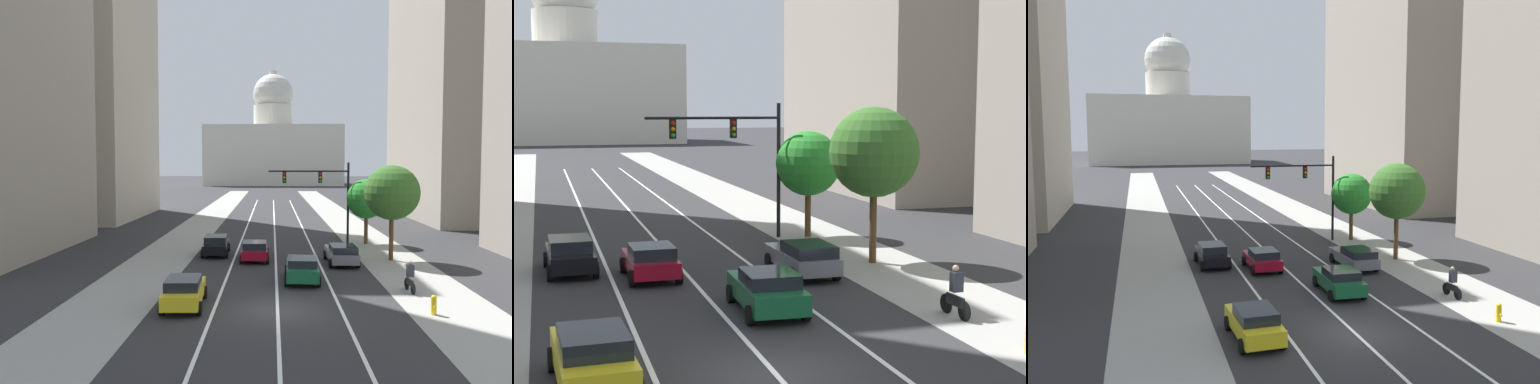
% 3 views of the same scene
% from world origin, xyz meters
% --- Properties ---
extents(ground_plane, '(400.00, 400.00, 0.00)m').
position_xyz_m(ground_plane, '(0.00, 40.00, 0.00)').
color(ground_plane, '#2B2B2D').
extents(sidewalk_right, '(4.61, 130.00, 0.01)m').
position_xyz_m(sidewalk_right, '(8.34, 35.00, 0.01)').
color(sidewalk_right, gray).
rests_on(sidewalk_right, ground).
extents(lane_stripe_left, '(0.16, 90.00, 0.01)m').
position_xyz_m(lane_stripe_left, '(-3.02, 25.00, 0.01)').
color(lane_stripe_left, white).
rests_on(lane_stripe_left, ground).
extents(lane_stripe_center, '(0.16, 90.00, 0.01)m').
position_xyz_m(lane_stripe_center, '(0.00, 25.00, 0.01)').
color(lane_stripe_center, white).
rests_on(lane_stripe_center, ground).
extents(lane_stripe_right, '(0.16, 90.00, 0.01)m').
position_xyz_m(lane_stripe_right, '(3.02, 25.00, 0.01)').
color(lane_stripe_right, white).
rests_on(lane_stripe_right, ground).
extents(capitol_building, '(42.78, 25.33, 36.57)m').
position_xyz_m(capitol_building, '(0.00, 139.19, 11.76)').
color(capitol_building, beige).
rests_on(capitol_building, ground).
extents(car_gray, '(2.07, 4.60, 1.42)m').
position_xyz_m(car_gray, '(4.53, 10.98, 0.76)').
color(car_gray, slate).
rests_on(car_gray, ground).
extents(car_yellow, '(2.11, 4.29, 1.48)m').
position_xyz_m(car_yellow, '(-4.52, 0.45, 0.78)').
color(car_yellow, yellow).
rests_on(car_yellow, ground).
extents(car_green, '(2.16, 4.39, 1.45)m').
position_xyz_m(car_green, '(1.51, 5.91, 0.76)').
color(car_green, '#14512D').
rests_on(car_green, ground).
extents(car_crimson, '(2.09, 4.04, 1.41)m').
position_xyz_m(car_crimson, '(-1.51, 12.09, 0.74)').
color(car_crimson, maroon).
rests_on(car_crimson, ground).
extents(car_black, '(2.12, 4.35, 1.48)m').
position_xyz_m(car_black, '(-4.53, 14.19, 0.78)').
color(car_black, black).
rests_on(car_black, ground).
extents(traffic_signal_mast, '(7.02, 0.39, 7.02)m').
position_xyz_m(traffic_signal_mast, '(4.22, 20.11, 4.86)').
color(traffic_signal_mast, black).
rests_on(traffic_signal_mast, ground).
extents(cyclist, '(0.38, 1.70, 1.72)m').
position_xyz_m(cyclist, '(7.18, 3.54, 0.85)').
color(cyclist, black).
rests_on(cyclist, ground).
extents(street_tree_near_right, '(3.40, 3.40, 5.59)m').
position_xyz_m(street_tree_near_right, '(7.85, 19.78, 3.87)').
color(street_tree_near_right, '#51381E').
rests_on(street_tree_near_right, ground).
extents(street_tree_far_right, '(3.93, 3.93, 6.83)m').
position_xyz_m(street_tree_far_right, '(8.27, 12.46, 4.85)').
color(street_tree_far_right, '#51381E').
rests_on(street_tree_far_right, ground).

